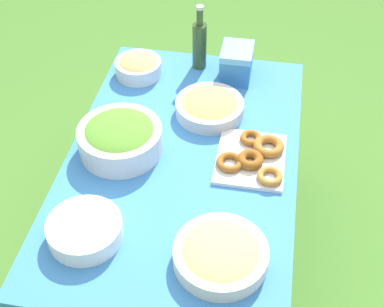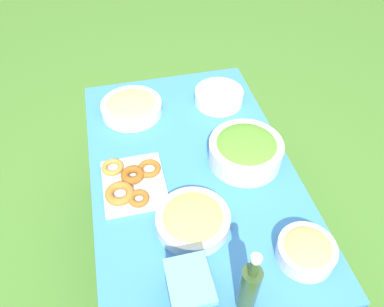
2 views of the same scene
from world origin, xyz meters
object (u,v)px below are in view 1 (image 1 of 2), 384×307
(bread_bowl, at_px, (138,66))
(cooler_box, at_px, (236,63))
(plate_stack, at_px, (85,230))
(salad_bowl, at_px, (120,137))
(donut_platter, at_px, (253,157))
(olive_oil_bottle, at_px, (199,44))
(fruit_bowl, at_px, (210,106))
(pasta_bowl, at_px, (221,254))

(bread_bowl, bearing_deg, cooler_box, 97.46)
(plate_stack, bearing_deg, salad_bowl, 179.60)
(donut_platter, bearing_deg, cooler_box, -166.34)
(olive_oil_bottle, relative_size, fruit_bowl, 1.08)
(pasta_bowl, distance_m, donut_platter, 0.49)
(salad_bowl, height_order, donut_platter, salad_bowl)
(salad_bowl, bearing_deg, bread_bowl, -173.44)
(donut_platter, height_order, olive_oil_bottle, olive_oil_bottle)
(fruit_bowl, xyz_separation_m, cooler_box, (-0.29, 0.08, 0.04))
(olive_oil_bottle, distance_m, fruit_bowl, 0.37)
(pasta_bowl, bearing_deg, cooler_box, -176.08)
(salad_bowl, bearing_deg, pasta_bowl, 45.20)
(olive_oil_bottle, xyz_separation_m, cooler_box, (0.06, 0.18, -0.05))
(plate_stack, relative_size, bread_bowl, 1.19)
(salad_bowl, height_order, plate_stack, salad_bowl)
(olive_oil_bottle, relative_size, cooler_box, 1.81)
(pasta_bowl, xyz_separation_m, donut_platter, (-0.49, 0.06, -0.02))
(donut_platter, relative_size, fruit_bowl, 1.07)
(pasta_bowl, bearing_deg, bread_bowl, -151.82)
(pasta_bowl, bearing_deg, plate_stack, -92.25)
(salad_bowl, distance_m, bread_bowl, 0.52)
(salad_bowl, xyz_separation_m, bread_bowl, (-0.52, -0.06, -0.02))
(salad_bowl, xyz_separation_m, pasta_bowl, (0.46, 0.46, -0.03))
(salad_bowl, relative_size, plate_stack, 1.29)
(bread_bowl, bearing_deg, plate_stack, 3.36)
(salad_bowl, distance_m, pasta_bowl, 0.65)
(salad_bowl, xyz_separation_m, cooler_box, (-0.58, 0.39, 0.01))
(fruit_bowl, distance_m, cooler_box, 0.30)
(bread_bowl, relative_size, cooler_box, 1.23)
(salad_bowl, relative_size, bread_bowl, 1.55)
(cooler_box, bearing_deg, pasta_bowl, 3.92)
(olive_oil_bottle, height_order, cooler_box, olive_oil_bottle)
(olive_oil_bottle, bearing_deg, pasta_bowl, 13.06)
(salad_bowl, height_order, bread_bowl, salad_bowl)
(pasta_bowl, bearing_deg, donut_platter, 172.80)
(cooler_box, bearing_deg, bread_bowl, -82.54)
(pasta_bowl, relative_size, bread_bowl, 1.45)
(fruit_bowl, bearing_deg, cooler_box, 164.51)
(salad_bowl, xyz_separation_m, donut_platter, (-0.03, 0.53, -0.05))
(cooler_box, bearing_deg, salad_bowl, -34.34)
(donut_platter, relative_size, plate_stack, 1.22)
(fruit_bowl, bearing_deg, donut_platter, 39.44)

